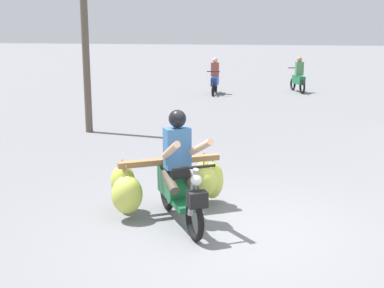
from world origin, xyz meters
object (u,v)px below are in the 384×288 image
object	(u,v)px
motorbike_main_loaded	(173,180)
motorbike_distant_ahead_left	(215,79)
motorbike_distant_ahead_right	(298,78)
utility_pole	(84,14)

from	to	relation	value
motorbike_main_loaded	motorbike_distant_ahead_left	size ratio (longest dim) A/B	1.20
motorbike_distant_ahead_right	motorbike_distant_ahead_left	bearing A→B (deg)	-161.80
utility_pole	motorbike_distant_ahead_right	bearing A→B (deg)	58.22
motorbike_distant_ahead_left	utility_pole	size ratio (longest dim) A/B	0.28
motorbike_main_loaded	motorbike_distant_ahead_right	distance (m)	14.34
motorbike_distant_ahead_left	utility_pole	bearing A→B (deg)	-106.09
motorbike_main_loaded	motorbike_distant_ahead_right	xyz separation A→B (m)	(2.13, 14.18, 0.04)
motorbike_main_loaded	utility_pole	world-z (taller)	utility_pole
motorbike_main_loaded	motorbike_distant_ahead_left	xyz separation A→B (m)	(-1.08, 13.13, 0.04)
motorbike_distant_ahead_left	utility_pole	distance (m)	8.37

